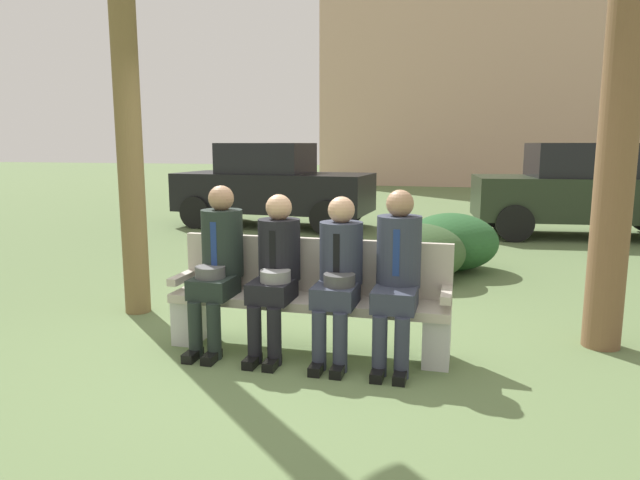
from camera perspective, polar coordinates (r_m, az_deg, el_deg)
The scene contains 12 objects.
ground_plane at distance 4.64m, azimuth -3.47°, elevation -11.48°, with size 80.00×80.00×0.00m, color #5D7446.
park_bench at distance 4.67m, azimuth -1.05°, elevation -5.71°, with size 2.26×0.44×0.90m.
seated_man_leftmost at distance 4.73m, azimuth -10.14°, elevation -1.88°, with size 0.34×0.72×1.33m.
seated_man_centerleft at distance 4.55m, azimuth -4.44°, elevation -2.60°, with size 0.34×0.72×1.27m.
seated_man_centerright at distance 4.41m, azimuth 1.86°, elevation -3.00°, with size 0.34×0.72×1.27m.
seated_man_rightmost at distance 4.34m, azimuth 7.72°, elevation -2.82°, with size 0.34×0.72×1.33m.
shrub_near_bench at distance 7.87m, azimuth 11.43°, elevation -0.32°, with size 1.08×0.99×0.67m, color #216035.
shrub_mid_lawn at distance 7.10m, azimuth 9.83°, elevation -1.21°, with size 1.13×1.04×0.71m, color #37532C.
shrub_far_lawn at distance 7.79m, azimuth 13.00°, elevation -0.16°, with size 1.22×1.12×0.76m, color #27572B.
parked_car_near at distance 11.65m, azimuth -4.80°, elevation 5.48°, with size 3.99×1.90×1.68m.
parked_car_far at distance 11.32m, azimuth 24.99°, elevation 4.50°, with size 4.04×2.05×1.68m.
building_backdrop at distance 27.32m, azimuth 15.42°, elevation 20.60°, with size 12.62×8.39×14.02m.
Camera 1 is at (1.35, -4.11, 1.67)m, focal length 32.04 mm.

